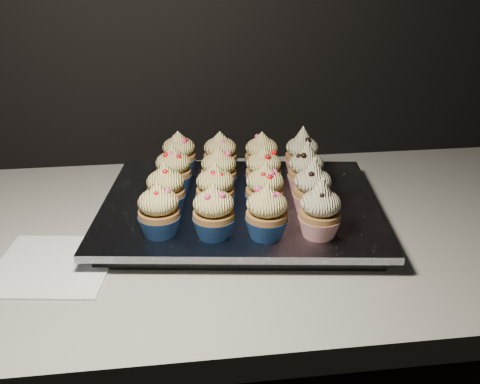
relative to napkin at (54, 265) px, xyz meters
The scene contains 20 objects.
worktop 0.19m from the napkin, 30.98° to the left, with size 2.44×0.64×0.04m, color beige.
napkin is the anchor object (origin of this frame).
baking_tray 0.31m from the napkin, 21.72° to the left, with size 0.43×0.33×0.02m, color black.
foil_lining 0.32m from the napkin, 21.72° to the left, with size 0.46×0.36×0.01m, color silver.
cupcake_0 0.17m from the napkin, ahead, with size 0.06×0.06×0.08m.
cupcake_1 0.25m from the napkin, ahead, with size 0.06×0.06×0.08m.
cupcake_2 0.32m from the napkin, ahead, with size 0.06×0.06×0.08m.
cupcake_3 0.40m from the napkin, ahead, with size 0.06×0.06×0.10m.
cupcake_4 0.20m from the napkin, 28.51° to the left, with size 0.06×0.06×0.08m.
cupcake_5 0.27m from the napkin, 18.61° to the left, with size 0.06×0.06×0.08m.
cupcake_6 0.34m from the napkin, 12.66° to the left, with size 0.06×0.06×0.08m.
cupcake_7 0.41m from the napkin, ahead, with size 0.06×0.06×0.10m.
cupcake_8 0.26m from the napkin, 43.44° to the left, with size 0.06×0.06×0.08m.
cupcake_9 0.31m from the napkin, 31.15° to the left, with size 0.06×0.06×0.08m.
cupcake_10 0.38m from the napkin, 23.97° to the left, with size 0.06×0.06×0.08m.
cupcake_11 0.44m from the napkin, 18.72° to the left, with size 0.06×0.06×0.10m.
cupcake_12 0.32m from the napkin, 52.10° to the left, with size 0.06×0.06×0.08m.
cupcake_13 0.37m from the napkin, 41.23° to the left, with size 0.06×0.06×0.08m.
cupcake_14 0.42m from the napkin, 32.94° to the left, with size 0.06×0.06×0.08m.
cupcake_15 0.48m from the napkin, 27.31° to the left, with size 0.06×0.06×0.10m.
Camera 1 is at (0.03, 0.91, 1.33)m, focal length 40.00 mm.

